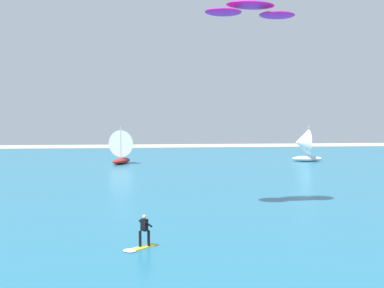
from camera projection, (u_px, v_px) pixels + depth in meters
name	position (u px, v px, depth m)	size (l,w,h in m)	color
ocean	(175.00, 173.00, 55.34)	(160.00, 90.00, 0.10)	#236B89
kitesurfer	(141.00, 236.00, 23.44)	(1.85, 1.70, 1.67)	yellow
kite	(251.00, 10.00, 31.76)	(6.62, 2.90, 0.97)	#B21999
sailboat_anchored_offshore	(303.00, 145.00, 68.71)	(4.56, 3.89, 5.26)	silver
sailboat_far_left	(123.00, 146.00, 65.83)	(4.22, 4.70, 5.30)	maroon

